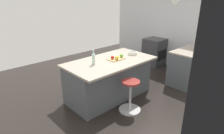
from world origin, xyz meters
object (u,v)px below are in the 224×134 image
object	(u,v)px
oven_range	(154,52)
water_bottle	(94,59)
cutting_board	(116,59)
apple_green	(121,56)
kitchen_island	(109,79)
fruit_bowl	(133,53)
apple_yellow	(117,58)
stool_by_window	(130,97)
apple_red	(113,57)

from	to	relation	value
oven_range	water_bottle	xyz separation A→B (m)	(2.96, 0.60, 0.57)
cutting_board	apple_green	size ratio (longest dim) A/B	4.47
apple_green	water_bottle	distance (m)	0.71
kitchen_island	apple_green	size ratio (longest dim) A/B	23.95
cutting_board	apple_green	distance (m)	0.15
oven_range	fruit_bowl	size ratio (longest dim) A/B	4.08
oven_range	cutting_board	xyz separation A→B (m)	(2.40, 0.66, 0.46)
cutting_board	fruit_bowl	xyz separation A→B (m)	(-0.52, 0.02, 0.03)
kitchen_island	fruit_bowl	size ratio (longest dim) A/B	9.07
apple_yellow	water_bottle	bearing A→B (deg)	-15.23
cutting_board	apple_green	bearing A→B (deg)	166.43
stool_by_window	cutting_board	xyz separation A→B (m)	(-0.24, -0.65, 0.58)
apple_yellow	cutting_board	bearing A→B (deg)	-122.98
oven_range	kitchen_island	distance (m)	2.62
apple_yellow	apple_green	distance (m)	0.19
kitchen_island	apple_red	world-z (taller)	apple_red
fruit_bowl	apple_green	bearing A→B (deg)	2.46
kitchen_island	stool_by_window	world-z (taller)	kitchen_island
oven_range	apple_yellow	bearing A→B (deg)	16.78
water_bottle	fruit_bowl	distance (m)	1.09
kitchen_island	fruit_bowl	world-z (taller)	fruit_bowl
water_bottle	fruit_bowl	xyz separation A→B (m)	(-1.08, 0.08, -0.08)
apple_yellow	apple_red	bearing A→B (deg)	-63.43
fruit_bowl	cutting_board	bearing A→B (deg)	-1.73
stool_by_window	cutting_board	distance (m)	0.90
kitchen_island	stool_by_window	xyz separation A→B (m)	(0.08, 0.71, -0.14)
water_bottle	fruit_bowl	size ratio (longest dim) A/B	1.47
oven_range	stool_by_window	xyz separation A→B (m)	(2.64, 1.31, -0.13)
cutting_board	stool_by_window	bearing A→B (deg)	69.96
fruit_bowl	oven_range	bearing A→B (deg)	-160.12
cutting_board	apple_red	size ratio (longest dim) A/B	4.77
apple_yellow	water_bottle	distance (m)	0.54
stool_by_window	apple_red	world-z (taller)	apple_red
apple_yellow	apple_red	distance (m)	0.10
stool_by_window	apple_yellow	size ratio (longest dim) A/B	7.59
apple_yellow	apple_red	xyz separation A→B (m)	(0.04, -0.09, -0.01)
apple_red	water_bottle	world-z (taller)	water_bottle
stool_by_window	apple_green	world-z (taller)	apple_green
water_bottle	oven_range	bearing A→B (deg)	-168.60
oven_range	apple_red	world-z (taller)	apple_red
stool_by_window	water_bottle	world-z (taller)	water_bottle
cutting_board	water_bottle	xyz separation A→B (m)	(0.56, -0.07, 0.11)
apple_red	apple_green	distance (m)	0.23
kitchen_island	apple_yellow	size ratio (longest dim) A/B	22.46
kitchen_island	cutting_board	bearing A→B (deg)	157.13
cutting_board	apple_green	xyz separation A→B (m)	(-0.13, 0.03, 0.05)
oven_range	water_bottle	size ratio (longest dim) A/B	2.78
kitchen_island	stool_by_window	bearing A→B (deg)	83.36
oven_range	water_bottle	bearing A→B (deg)	11.40
cutting_board	apple_yellow	bearing A→B (deg)	57.02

